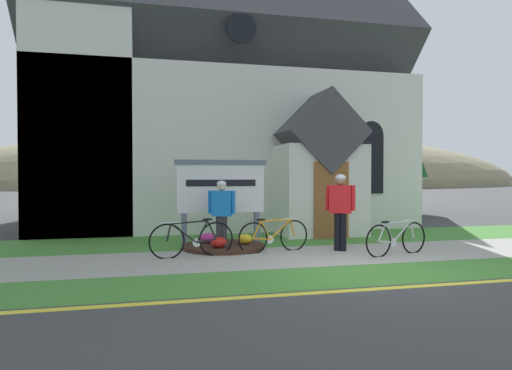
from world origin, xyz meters
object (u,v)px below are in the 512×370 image
bicycle_blue (396,238)px  roadside_conifer (384,116)px  bicycle_white (192,239)px  cyclist_in_white_jersey (340,206)px  church_sign (221,189)px  bicycle_black (274,236)px  cyclist_in_red_jersey (222,210)px

bicycle_blue → roadside_conifer: size_ratio=0.24×
bicycle_white → cyclist_in_white_jersey: (3.36, -0.01, 0.66)m
church_sign → bicycle_black: bearing=-46.6°
church_sign → bicycle_white: 1.83m
cyclist_in_red_jersey → cyclist_in_white_jersey: 2.71m
bicycle_blue → cyclist_in_red_jersey: 3.91m
cyclist_in_red_jersey → bicycle_blue: bearing=-22.0°
bicycle_black → cyclist_in_red_jersey: bearing=157.9°
church_sign → cyclist_in_white_jersey: bearing=-27.0°
bicycle_black → bicycle_white: bicycle_white is taller
bicycle_black → roadside_conifer: roadside_conifer is taller
cyclist_in_red_jersey → bicycle_white: bearing=-138.2°
bicycle_blue → roadside_conifer: bearing=62.2°
church_sign → cyclist_in_red_jersey: church_sign is taller
cyclist_in_red_jersey → roadside_conifer: bearing=44.3°
bicycle_black → cyclist_in_white_jersey: size_ratio=0.98×
church_sign → roadside_conifer: roadside_conifer is taller
bicycle_white → cyclist_in_red_jersey: cyclist_in_red_jersey is taller
bicycle_black → roadside_conifer: size_ratio=0.24×
church_sign → bicycle_white: size_ratio=1.24×
bicycle_blue → roadside_conifer: roadside_conifer is taller
bicycle_white → bicycle_black: bearing=6.3°
bicycle_white → bicycle_blue: size_ratio=1.05×
church_sign → bicycle_blue: (3.50, -2.08, -1.03)m
bicycle_blue → cyclist_in_red_jersey: (-3.59, 1.45, 0.57)m
church_sign → cyclist_in_white_jersey: size_ratio=1.27×
bicycle_white → roadside_conifer: 14.09m
bicycle_black → bicycle_blue: bicycle_black is taller
cyclist_in_white_jersey → church_sign: bearing=153.0°
bicycle_white → cyclist_in_white_jersey: cyclist_in_white_jersey is taller
bicycle_blue → cyclist_in_red_jersey: cyclist_in_red_jersey is taller
church_sign → bicycle_white: (-0.82, -1.28, -1.01)m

